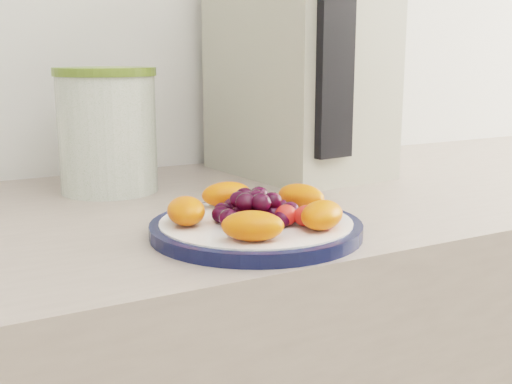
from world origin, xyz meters
TOP-DOWN VIEW (x-y plane):
  - plate_rim at (-0.11, 1.03)m, footprint 0.24×0.24m
  - plate_face at (-0.11, 1.03)m, footprint 0.22×0.22m
  - canister at (-0.19, 1.34)m, footprint 0.18×0.18m
  - canister_lid at (-0.19, 1.34)m, footprint 0.19×0.19m
  - appliance_body at (0.14, 1.33)m, footprint 0.23×0.30m
  - appliance_panel at (0.10, 1.18)m, footprint 0.06×0.03m
  - fruit_plate at (-0.11, 1.02)m, footprint 0.21×0.20m

SIDE VIEW (x-z plane):
  - plate_rim at x=-0.11m, z-range 0.90..0.91m
  - plate_face at x=-0.11m, z-range 0.90..0.92m
  - fruit_plate at x=-0.11m, z-range 0.91..0.95m
  - canister at x=-0.19m, z-range 0.90..1.07m
  - canister_lid at x=-0.19m, z-range 1.07..1.08m
  - appliance_body at x=0.14m, z-range 0.90..1.26m
  - appliance_panel at x=0.10m, z-range 0.95..1.22m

